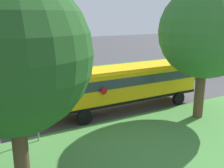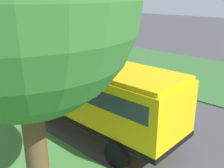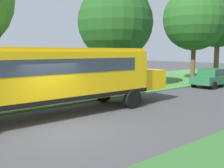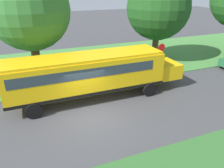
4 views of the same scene
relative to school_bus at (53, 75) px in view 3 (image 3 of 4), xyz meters
The scene contains 7 objects.
ground_plane 3.14m from the school_bus, 17.86° to the right, with size 120.00×120.00×0.00m, color #424244.
school_bus is the anchor object (origin of this frame).
car_green_nearest 15.14m from the school_bus, 91.65° to the left, with size 2.02×4.40×1.56m.
oak_tree_roadside_mid 10.63m from the school_bus, 123.68° to the left, with size 6.11×6.11×8.40m.
oak_tree_far_end 18.49m from the school_bus, 103.10° to the left, with size 6.21×6.21×9.29m.
oak_tree_across_road 25.52m from the school_bus, 101.74° to the left, with size 5.36×5.36×8.82m.
stop_sign 7.39m from the school_bus, 107.60° to the left, with size 0.08×0.68×2.74m.
Camera 3 is at (8.60, -4.89, 2.99)m, focal length 42.00 mm.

